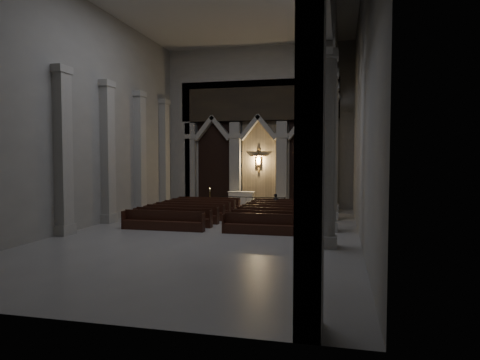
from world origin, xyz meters
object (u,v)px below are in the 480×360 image
(pews, at_px, (233,216))
(worshipper, at_px, (275,203))
(altar_rail, at_px, (252,201))
(candle_stand_left, at_px, (210,203))
(candle_stand_right, at_px, (299,206))
(altar, at_px, (241,198))

(pews, height_order, worshipper, worshipper)
(altar_rail, xyz_separation_m, pews, (0.00, -5.71, -0.29))
(candle_stand_left, bearing_deg, candle_stand_right, -4.56)
(candle_stand_right, distance_m, worshipper, 1.90)
(altar, height_order, candle_stand_right, candle_stand_right)
(altar, xyz_separation_m, candle_stand_right, (4.53, -1.93, -0.27))
(altar_rail, bearing_deg, worshipper, -41.47)
(pews, bearing_deg, altar_rail, 90.00)
(altar, bearing_deg, candle_stand_right, -23.14)
(candle_stand_left, height_order, candle_stand_right, candle_stand_left)
(candle_stand_right, bearing_deg, altar, 156.86)
(candle_stand_right, xyz_separation_m, pews, (-3.38, -5.20, -0.07))
(altar_rail, distance_m, candle_stand_right, 3.43)
(pews, bearing_deg, candle_stand_left, 119.05)
(altar, xyz_separation_m, pews, (1.15, -7.13, -0.34))
(altar_rail, relative_size, worshipper, 3.61)
(altar_rail, height_order, pews, pews)
(altar, distance_m, candle_stand_right, 4.93)
(altar_rail, height_order, candle_stand_left, candle_stand_left)
(altar_rail, bearing_deg, candle_stand_right, -8.73)
(candle_stand_left, height_order, worshipper, candle_stand_left)
(candle_stand_right, bearing_deg, worshipper, -141.46)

